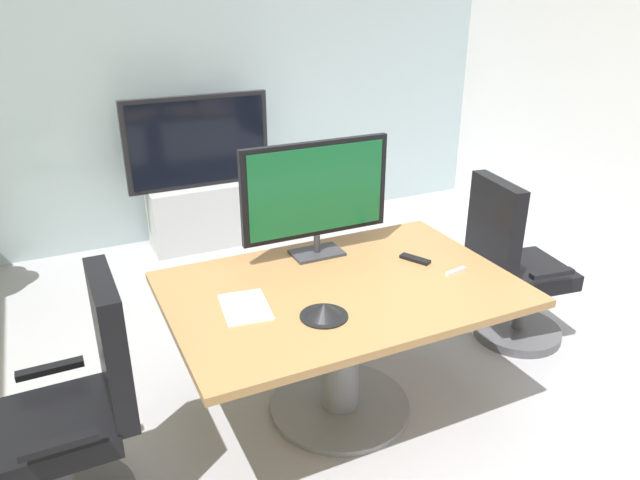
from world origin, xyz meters
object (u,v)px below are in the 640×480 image
object	(u,v)px
office_chair_left	(79,422)
conference_phone	(324,311)
wall_display_unit	(202,197)
remote_control	(415,259)
tv_monitor	(316,192)
conference_table	(341,321)
office_chair_right	(512,275)

from	to	relation	value
office_chair_left	conference_phone	distance (m)	1.13
wall_display_unit	remote_control	distance (m)	2.48
tv_monitor	wall_display_unit	size ratio (longest dim) A/B	0.64
office_chair_left	conference_phone	world-z (taller)	office_chair_left
tv_monitor	remote_control	size ratio (longest dim) A/B	4.94
office_chair_left	remote_control	distance (m)	1.82
office_chair_left	tv_monitor	size ratio (longest dim) A/B	1.30
conference_table	conference_phone	bearing A→B (deg)	-132.04
office_chair_left	remote_control	size ratio (longest dim) A/B	6.41
office_chair_left	wall_display_unit	xyz separation A→B (m)	(1.23, 2.60, -0.01)
office_chair_right	tv_monitor	xyz separation A→B (m)	(-1.24, 0.24, 0.65)
conference_table	tv_monitor	distance (m)	0.69
office_chair_right	conference_phone	distance (m)	1.59
conference_table	office_chair_left	size ratio (longest dim) A/B	1.57
office_chair_left	office_chair_right	size ratio (longest dim) A/B	1.00
wall_display_unit	remote_control	bearing A→B (deg)	-76.95
office_chair_left	conference_phone	bearing A→B (deg)	83.42
conference_table	conference_phone	size ratio (longest dim) A/B	7.80
conference_table	office_chair_left	world-z (taller)	office_chair_left
tv_monitor	office_chair_right	bearing A→B (deg)	-10.92
office_chair_left	tv_monitor	distance (m)	1.58
office_chair_left	wall_display_unit	size ratio (longest dim) A/B	0.83
tv_monitor	remote_control	world-z (taller)	tv_monitor
office_chair_right	remote_control	world-z (taller)	office_chair_right
tv_monitor	remote_control	bearing A→B (deg)	-35.14
office_chair_left	remote_control	xyz separation A→B (m)	(1.78, 0.20, 0.30)
office_chair_left	office_chair_right	bearing A→B (deg)	95.81
conference_table	tv_monitor	bearing A→B (deg)	83.11
office_chair_right	conference_phone	xyz separation A→B (m)	(-1.50, -0.39, 0.33)
office_chair_left	tv_monitor	xyz separation A→B (m)	(1.34, 0.52, 0.65)
conference_phone	conference_table	bearing A→B (deg)	47.96
conference_table	wall_display_unit	size ratio (longest dim) A/B	1.31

